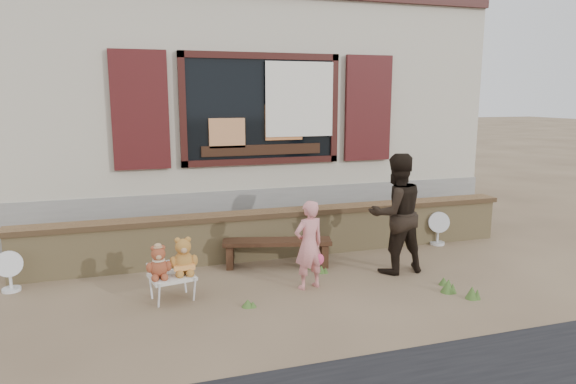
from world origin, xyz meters
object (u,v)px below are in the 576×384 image
object	(u,v)px
teddy_bear_left	(159,261)
teddy_bear_right	(183,255)
child	(309,245)
adult	(396,214)
folding_chair	(172,278)
bench	(277,247)

from	to	relation	value
teddy_bear_left	teddy_bear_right	distance (m)	0.28
child	adult	bearing A→B (deg)	175.91
folding_chair	adult	bearing A→B (deg)	-9.16
teddy_bear_left	adult	distance (m)	3.00
bench	child	size ratio (longest dim) A/B	1.38
adult	folding_chair	bearing A→B (deg)	-0.73
bench	teddy_bear_left	world-z (taller)	teddy_bear_left
folding_chair	adult	xyz separation A→B (m)	(2.84, 0.10, 0.51)
bench	teddy_bear_left	xyz separation A→B (m)	(-1.58, -0.77, 0.20)
teddy_bear_right	adult	size ratio (longest dim) A/B	0.28
child	adult	distance (m)	1.30
teddy_bear_left	child	xyz separation A→B (m)	(1.72, -0.09, 0.06)
bench	teddy_bear_right	xyz separation A→B (m)	(-1.31, -0.71, 0.23)
bench	child	world-z (taller)	child
folding_chair	teddy_bear_right	size ratio (longest dim) A/B	1.25
folding_chair	teddy_bear_left	xyz separation A→B (m)	(-0.14, -0.03, 0.21)
adult	teddy_bear_left	bearing A→B (deg)	-0.30
bench	teddy_bear_right	world-z (taller)	teddy_bear_right
teddy_bear_right	folding_chair	bearing A→B (deg)	-180.00
bench	adult	distance (m)	1.62
teddy_bear_left	bench	bearing A→B (deg)	14.84
teddy_bear_left	child	size ratio (longest dim) A/B	0.35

